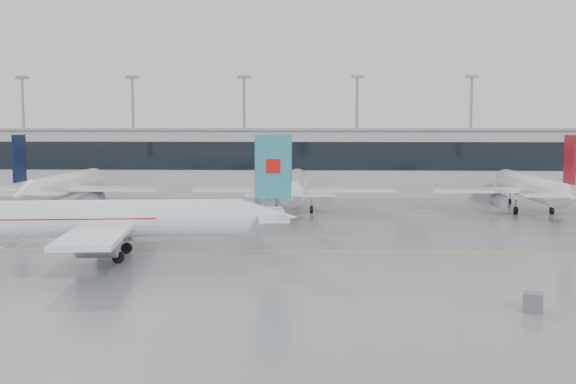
{
  "coord_description": "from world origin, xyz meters",
  "views": [
    {
      "loc": [
        3.68,
        -73.3,
        12.89
      ],
      "look_at": [
        0.0,
        12.0,
        5.0
      ],
      "focal_mm": 45.0,
      "sensor_mm": 36.0,
      "label": 1
    }
  ],
  "objects": [
    {
      "name": "parked_jet_c",
      "position": [
        -0.0,
        33.69,
        3.71
      ],
      "size": [
        29.64,
        36.96,
        11.72
      ],
      "rotation": [
        0.0,
        0.0,
        1.57
      ],
      "color": "white",
      "rests_on": "ground"
    },
    {
      "name": "taxi_line_north",
      "position": [
        0.0,
        30.0,
        0.01
      ],
      "size": [
        120.0,
        0.25,
        0.01
      ],
      "primitive_type": "cube",
      "color": "yellow",
      "rests_on": "ground"
    },
    {
      "name": "air_canada_jet",
      "position": [
        -16.64,
        -4.85,
        3.82
      ],
      "size": [
        37.81,
        30.75,
        12.01
      ],
      "rotation": [
        0.0,
        0.0,
        3.26
      ],
      "color": "white",
      "rests_on": "ground"
    },
    {
      "name": "terminal_roof",
      "position": [
        0.0,
        62.0,
        12.2
      ],
      "size": [
        182.0,
        16.0,
        0.4
      ],
      "primitive_type": "cube",
      "color": "gray",
      "rests_on": "ground"
    },
    {
      "name": "taxi_line_cross",
      "position": [
        -30.0,
        15.0,
        0.01
      ],
      "size": [
        0.25,
        60.0,
        0.01
      ],
      "primitive_type": "cube",
      "color": "yellow",
      "rests_on": "ground"
    },
    {
      "name": "ground",
      "position": [
        0.0,
        0.0,
        0.0
      ],
      "size": [
        320.0,
        320.0,
        0.0
      ],
      "primitive_type": "plane",
      "color": "gray",
      "rests_on": "ground"
    },
    {
      "name": "terminal_glass",
      "position": [
        0.0,
        54.45,
        7.5
      ],
      "size": [
        180.0,
        0.2,
        5.0
      ],
      "primitive_type": "cube",
      "color": "black",
      "rests_on": "ground"
    },
    {
      "name": "taxi_line_main",
      "position": [
        0.0,
        0.0,
        0.01
      ],
      "size": [
        120.0,
        0.25,
        0.01
      ],
      "primitive_type": "cube",
      "color": "yellow",
      "rests_on": "ground"
    },
    {
      "name": "parked_jet_b",
      "position": [
        -35.0,
        33.69,
        3.71
      ],
      "size": [
        29.64,
        36.96,
        11.72
      ],
      "rotation": [
        0.0,
        0.0,
        1.57
      ],
      "color": "white",
      "rests_on": "ground"
    },
    {
      "name": "terminal",
      "position": [
        0.0,
        62.0,
        6.0
      ],
      "size": [
        180.0,
        15.0,
        12.0
      ],
      "primitive_type": "cube",
      "color": "#A3A3A7",
      "rests_on": "ground"
    },
    {
      "name": "light_masts",
      "position": [
        0.0,
        68.0,
        13.34
      ],
      "size": [
        156.4,
        1.0,
        22.6
      ],
      "color": "gray",
      "rests_on": "ground"
    },
    {
      "name": "gse_unit",
      "position": [
        18.56,
        -23.51,
        0.67
      ],
      "size": [
        1.64,
        1.57,
        1.34
      ],
      "primitive_type": "cube",
      "rotation": [
        0.0,
        0.0,
        -0.29
      ],
      "color": "slate",
      "rests_on": "ground"
    },
    {
      "name": "parked_jet_d",
      "position": [
        35.0,
        33.69,
        3.71
      ],
      "size": [
        29.64,
        36.96,
        11.72
      ],
      "rotation": [
        0.0,
        0.0,
        1.57
      ],
      "color": "white",
      "rests_on": "ground"
    }
  ]
}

